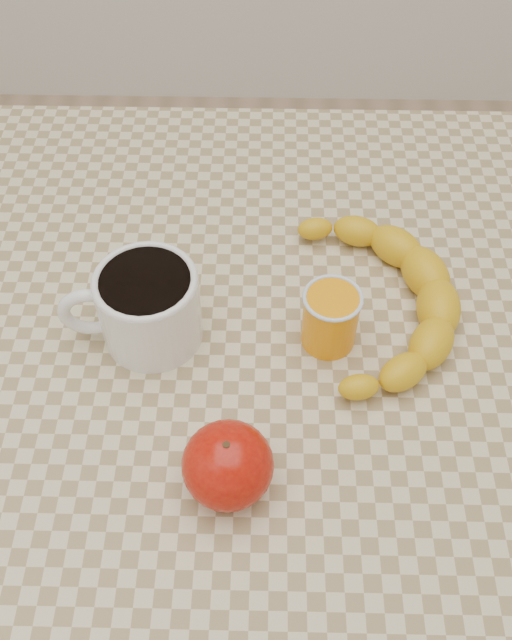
{
  "coord_description": "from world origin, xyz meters",
  "views": [
    {
      "loc": [
        0.01,
        -0.47,
        1.37
      ],
      "look_at": [
        0.0,
        0.0,
        0.77
      ],
      "focal_mm": 40.0,
      "sensor_mm": 36.0,
      "label": 1
    }
  ],
  "objects_px": {
    "table": "(256,374)",
    "coffee_mug": "(146,305)",
    "orange_juice_glass": "(330,318)",
    "banana": "(378,299)",
    "apple": "(228,465)"
  },
  "relations": [
    {
      "from": "coffee_mug",
      "to": "orange_juice_glass",
      "type": "bearing_deg",
      "value": -1.12
    },
    {
      "from": "orange_juice_glass",
      "to": "apple",
      "type": "height_order",
      "value": "apple"
    },
    {
      "from": "table",
      "to": "apple",
      "type": "height_order",
      "value": "apple"
    },
    {
      "from": "table",
      "to": "coffee_mug",
      "type": "distance_m",
      "value": 0.18
    },
    {
      "from": "apple",
      "to": "banana",
      "type": "bearing_deg",
      "value": 53.52
    },
    {
      "from": "table",
      "to": "banana",
      "type": "xyz_separation_m",
      "value": [
        0.13,
        0.03,
        0.11
      ]
    },
    {
      "from": "apple",
      "to": "table",
      "type": "bearing_deg",
      "value": 83.1
    },
    {
      "from": "table",
      "to": "orange_juice_glass",
      "type": "relative_size",
      "value": 11.02
    },
    {
      "from": "coffee_mug",
      "to": "orange_juice_glass",
      "type": "distance_m",
      "value": 0.19
    },
    {
      "from": "orange_juice_glass",
      "to": "banana",
      "type": "bearing_deg",
      "value": 34.91
    },
    {
      "from": "table",
      "to": "orange_juice_glass",
      "type": "xyz_separation_m",
      "value": [
        0.08,
        -0.01,
        0.12
      ]
    },
    {
      "from": "coffee_mug",
      "to": "apple",
      "type": "xyz_separation_m",
      "value": [
        0.09,
        -0.17,
        -0.01
      ]
    },
    {
      "from": "table",
      "to": "apple",
      "type": "relative_size",
      "value": 7.43
    },
    {
      "from": "coffee_mug",
      "to": "apple",
      "type": "bearing_deg",
      "value": -62.08
    },
    {
      "from": "orange_juice_glass",
      "to": "apple",
      "type": "xyz_separation_m",
      "value": [
        -0.1,
        -0.17,
        0.0
      ]
    }
  ]
}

